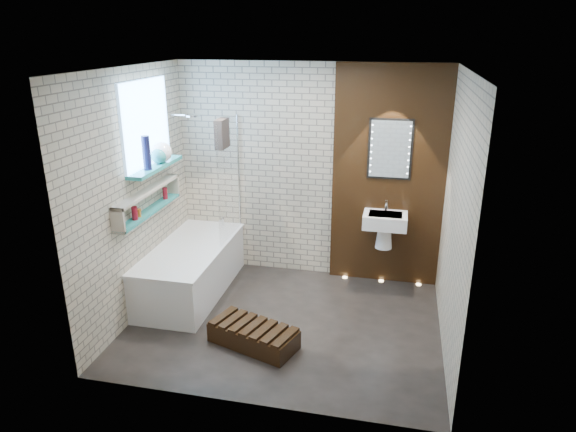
% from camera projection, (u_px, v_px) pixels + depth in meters
% --- Properties ---
extents(ground, '(3.20, 3.20, 0.00)m').
position_uv_depth(ground, '(285.00, 323.00, 5.49)').
color(ground, black).
rests_on(ground, ground).
extents(room_shell, '(3.24, 3.20, 2.60)m').
position_uv_depth(room_shell, '(285.00, 207.00, 5.05)').
color(room_shell, '#BEAF96').
rests_on(room_shell, ground).
extents(walnut_panel, '(1.30, 0.06, 2.60)m').
position_uv_depth(walnut_panel, '(388.00, 178.00, 6.03)').
color(walnut_panel, black).
rests_on(walnut_panel, ground).
extents(clerestory_window, '(0.18, 1.00, 0.94)m').
position_uv_depth(clerestory_window, '(148.00, 132.00, 5.49)').
color(clerestory_window, '#7FADE0').
rests_on(clerestory_window, room_shell).
extents(display_niche, '(0.14, 1.30, 0.26)m').
position_uv_depth(display_niche, '(148.00, 201.00, 5.53)').
color(display_niche, teal).
rests_on(display_niche, room_shell).
extents(bathtub, '(0.79, 1.74, 0.70)m').
position_uv_depth(bathtub, '(191.00, 269.00, 6.05)').
color(bathtub, white).
rests_on(bathtub, ground).
extents(bath_screen, '(0.01, 0.78, 1.40)m').
position_uv_depth(bath_screen, '(229.00, 179.00, 6.05)').
color(bath_screen, white).
rests_on(bath_screen, bathtub).
extents(towel, '(0.09, 0.25, 0.32)m').
position_uv_depth(towel, '(222.00, 134.00, 5.70)').
color(towel, black).
rests_on(towel, bath_screen).
extents(shower_head, '(0.18, 0.18, 0.02)m').
position_uv_depth(shower_head, '(193.00, 115.00, 5.95)').
color(shower_head, silver).
rests_on(shower_head, room_shell).
extents(washbasin, '(0.50, 0.36, 0.58)m').
position_uv_depth(washbasin, '(385.00, 225.00, 6.02)').
color(washbasin, white).
rests_on(washbasin, walnut_panel).
extents(led_mirror, '(0.50, 0.02, 0.70)m').
position_uv_depth(led_mirror, '(390.00, 149.00, 5.87)').
color(led_mirror, black).
rests_on(led_mirror, walnut_panel).
extents(walnut_step, '(0.94, 0.64, 0.19)m').
position_uv_depth(walnut_step, '(253.00, 336.00, 5.08)').
color(walnut_step, black).
rests_on(walnut_step, ground).
extents(niche_bottles, '(0.06, 0.77, 0.14)m').
position_uv_depth(niche_bottles, '(147.00, 205.00, 5.51)').
color(niche_bottles, maroon).
rests_on(niche_bottles, display_niche).
extents(sill_vases, '(0.22, 0.50, 0.36)m').
position_uv_depth(sill_vases, '(159.00, 153.00, 5.63)').
color(sill_vases, teal).
rests_on(sill_vases, clerestory_window).
extents(floor_uplights, '(0.96, 0.06, 0.01)m').
position_uv_depth(floor_uplights, '(381.00, 281.00, 6.40)').
color(floor_uplights, '#FFD899').
rests_on(floor_uplights, ground).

